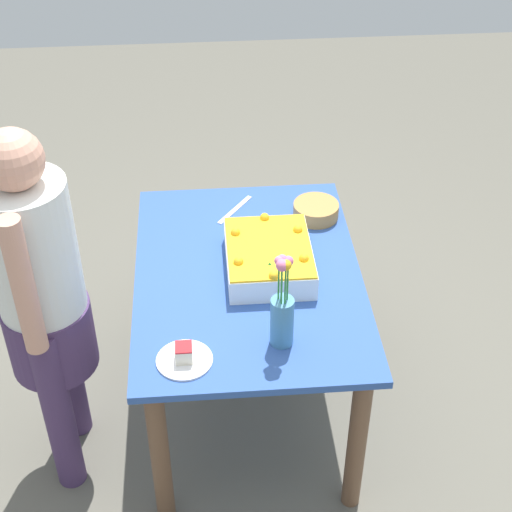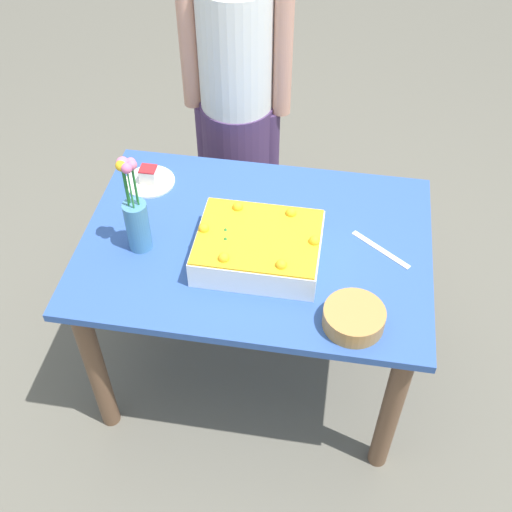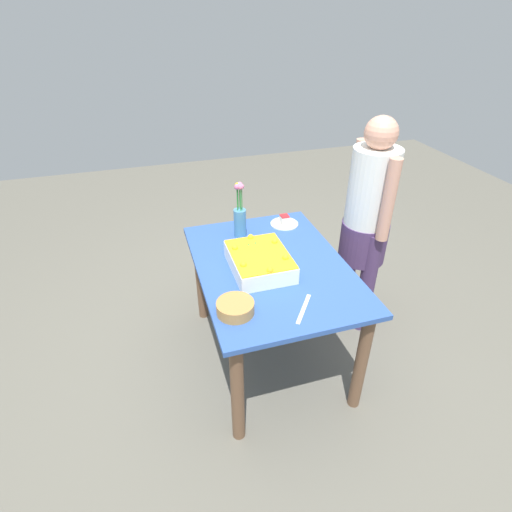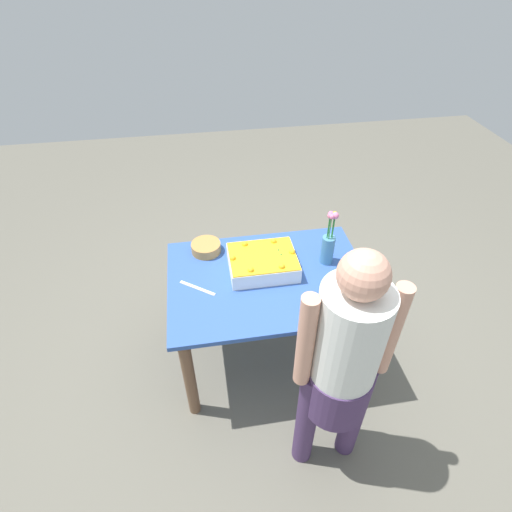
{
  "view_description": "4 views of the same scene",
  "coord_description": "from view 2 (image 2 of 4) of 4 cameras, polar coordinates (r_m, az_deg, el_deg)",
  "views": [
    {
      "loc": [
        -2.31,
        0.16,
        2.62
      ],
      "look_at": [
        -0.02,
        -0.03,
        0.83
      ],
      "focal_mm": 55.0,
      "sensor_mm": 36.0,
      "label": 1
    },
    {
      "loc": [
        0.25,
        -1.55,
        2.29
      ],
      "look_at": [
        0.02,
        -0.11,
        0.78
      ],
      "focal_mm": 45.0,
      "sensor_mm": 36.0,
      "label": 2
    },
    {
      "loc": [
        1.83,
        -0.65,
        2.04
      ],
      "look_at": [
        -0.03,
        -0.09,
        0.8
      ],
      "focal_mm": 28.0,
      "sensor_mm": 36.0,
      "label": 3
    },
    {
      "loc": [
        0.36,
        1.72,
        2.37
      ],
      "look_at": [
        0.07,
        -0.05,
        0.87
      ],
      "focal_mm": 28.0,
      "sensor_mm": 36.0,
      "label": 4
    }
  ],
  "objects": [
    {
      "name": "dining_table",
      "position": [
        2.3,
        -0.01,
        -0.91
      ],
      "size": [
        1.2,
        0.86,
        0.74
      ],
      "color": "#30549F",
      "rests_on": "ground_plane"
    },
    {
      "name": "serving_plate_with_slice",
      "position": [
        2.46,
        -9.47,
        6.8
      ],
      "size": [
        0.19,
        0.19,
        0.07
      ],
      "color": "white",
      "rests_on": "dining_table"
    },
    {
      "name": "flower_vase",
      "position": [
        2.13,
        -10.63,
        3.48
      ],
      "size": [
        0.08,
        0.08,
        0.37
      ],
      "color": "teal",
      "rests_on": "dining_table"
    },
    {
      "name": "ground_plane",
      "position": [
        2.78,
        -0.01,
        -9.47
      ],
      "size": [
        8.0,
        8.0,
        0.0
      ],
      "primitive_type": "plane",
      "color": "#625F53"
    },
    {
      "name": "fruit_bowl",
      "position": [
        1.97,
        8.69,
        -5.46
      ],
      "size": [
        0.19,
        0.19,
        0.06
      ],
      "primitive_type": "cylinder",
      "color": "#B38042",
      "rests_on": "dining_table"
    },
    {
      "name": "sheet_cake",
      "position": [
        2.11,
        0.22,
        0.81
      ],
      "size": [
        0.41,
        0.32,
        0.13
      ],
      "color": "white",
      "rests_on": "dining_table"
    },
    {
      "name": "cake_knife",
      "position": [
        2.22,
        11.01,
        0.56
      ],
      "size": [
        0.2,
        0.16,
        0.0
      ],
      "primitive_type": "cube",
      "rotation": [
        0.0,
        0.0,
        5.65
      ],
      "color": "silver",
      "rests_on": "dining_table"
    },
    {
      "name": "person_standing",
      "position": [
        2.73,
        -1.74,
        14.36
      ],
      "size": [
        0.45,
        0.31,
        1.49
      ],
      "rotation": [
        0.0,
        0.0,
        -1.57
      ],
      "color": "#46315A",
      "rests_on": "ground_plane"
    }
  ]
}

